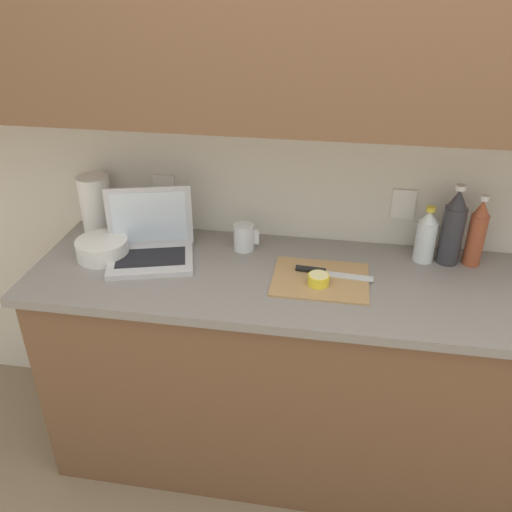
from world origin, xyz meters
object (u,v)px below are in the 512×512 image
(laptop, at_px, (150,242))
(lemon_half_cut, at_px, (318,279))
(bowl_white, at_px, (102,248))
(bottle_green_soda, at_px, (477,233))
(measuring_cup, at_px, (244,237))
(paper_towel_roll, at_px, (96,205))
(bottle_water_clear, at_px, (426,236))
(cutting_board, at_px, (320,279))
(knife, at_px, (321,271))
(bottle_oil_tall, at_px, (453,228))

(laptop, distance_m, lemon_half_cut, 0.66)
(bowl_white, bearing_deg, bottle_green_soda, 7.39)
(laptop, distance_m, measuring_cup, 0.36)
(paper_towel_roll, bearing_deg, bottle_water_clear, -0.99)
(bowl_white, bearing_deg, lemon_half_cut, -5.06)
(laptop, bearing_deg, cutting_board, -22.32)
(bottle_water_clear, distance_m, measuring_cup, 0.69)
(measuring_cup, relative_size, paper_towel_roll, 0.43)
(bottle_green_soda, height_order, paper_towel_roll, bottle_green_soda)
(measuring_cup, distance_m, paper_towel_roll, 0.64)
(knife, height_order, bottle_oil_tall, bottle_oil_tall)
(measuring_cup, bearing_deg, bowl_white, -163.82)
(knife, relative_size, bowl_white, 1.43)
(lemon_half_cut, height_order, paper_towel_roll, paper_towel_roll)
(measuring_cup, bearing_deg, lemon_half_cut, -36.33)
(laptop, distance_m, knife, 0.66)
(bottle_green_soda, relative_size, measuring_cup, 2.64)
(bottle_water_clear, bearing_deg, bowl_white, -171.56)
(lemon_half_cut, bearing_deg, bottle_oil_tall, 28.38)
(paper_towel_roll, bearing_deg, measuring_cup, -4.62)
(lemon_half_cut, distance_m, paper_towel_roll, 0.98)
(laptop, relative_size, measuring_cup, 3.58)
(paper_towel_roll, bearing_deg, bottle_green_soda, -0.87)
(bottle_water_clear, bearing_deg, knife, -154.75)
(laptop, relative_size, bottle_oil_tall, 1.21)
(laptop, bearing_deg, bowl_white, 175.25)
(measuring_cup, bearing_deg, knife, -25.85)
(bottle_oil_tall, distance_m, bottle_water_clear, 0.10)
(lemon_half_cut, xyz_separation_m, bowl_white, (-0.84, 0.07, 0.01))
(knife, height_order, bottle_green_soda, bottle_green_soda)
(bottle_green_soda, bearing_deg, bowl_white, -172.61)
(bottle_water_clear, relative_size, paper_towel_roll, 0.90)
(cutting_board, relative_size, measuring_cup, 3.26)
(laptop, bearing_deg, measuring_cup, 2.56)
(lemon_half_cut, relative_size, bottle_oil_tall, 0.24)
(cutting_board, relative_size, bottle_oil_tall, 1.10)
(knife, relative_size, bottle_water_clear, 1.27)
(laptop, distance_m, bottle_water_clear, 1.05)
(bottle_green_soda, xyz_separation_m, bottle_oil_tall, (-0.09, 0.00, 0.02))
(laptop, relative_size, cutting_board, 1.10)
(cutting_board, height_order, paper_towel_roll, paper_towel_roll)
(knife, distance_m, bowl_white, 0.84)
(lemon_half_cut, bearing_deg, bottle_green_soda, 24.48)
(cutting_board, xyz_separation_m, measuring_cup, (-0.31, 0.19, 0.05))
(laptop, xyz_separation_m, bottle_oil_tall, (1.13, 0.14, 0.08))
(laptop, height_order, bowl_white, laptop)
(knife, bearing_deg, laptop, -178.45)
(bottle_green_soda, bearing_deg, measuring_cup, -178.15)
(cutting_board, relative_size, lemon_half_cut, 4.58)
(bottle_green_soda, xyz_separation_m, measuring_cup, (-0.87, -0.03, -0.08))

